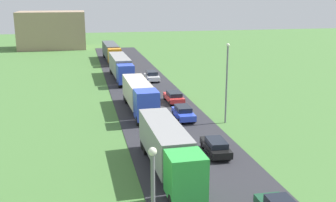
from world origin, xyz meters
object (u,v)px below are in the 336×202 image
at_px(car_second, 216,146).
at_px(distant_building, 52,30).
at_px(car_fifth, 152,76).
at_px(truck_fourth, 111,51).
at_px(truck_second, 139,95).
at_px(truck_third, 121,66).
at_px(truck_lead, 168,147).
at_px(car_third, 183,113).
at_px(lamppost_second, 227,80).
at_px(car_fourth, 174,97).

height_order(car_second, distant_building, distant_building).
bearing_deg(car_fifth, truck_fourth, 102.10).
xyz_separation_m(truck_second, truck_third, (-0.22, 19.78, 0.05)).
distance_m(truck_lead, truck_fourth, 56.52).
bearing_deg(car_third, distant_building, 104.45).
height_order(truck_third, distant_building, distant_building).
distance_m(truck_third, car_second, 34.89).
distance_m(truck_fourth, lamppost_second, 46.06).
relative_size(truck_fourth, distant_building, 0.89).
relative_size(car_second, car_fourth, 1.00).
bearing_deg(car_fifth, car_third, -90.44).
relative_size(car_fourth, car_fifth, 1.09).
relative_size(truck_fourth, car_second, 3.31).
bearing_deg(distant_building, car_second, -77.28).
height_order(car_fourth, distant_building, distant_building).
height_order(truck_second, car_fourth, truck_second).
xyz_separation_m(car_second, car_fifth, (-0.05, 31.85, 0.07)).
bearing_deg(car_fifth, distant_building, 110.70).
height_order(truck_lead, lamppost_second, lamppost_second).
distance_m(truck_second, distant_building, 65.38).
height_order(truck_lead, car_second, truck_lead).
relative_size(car_third, distant_building, 0.27).
bearing_deg(car_fifth, truck_third, 149.91).
distance_m(truck_second, car_fifth, 17.69).
height_order(car_third, car_fourth, car_third).
bearing_deg(distant_building, truck_second, -78.27).
height_order(truck_lead, truck_third, truck_third).
bearing_deg(car_fourth, distant_building, 106.68).
xyz_separation_m(truck_third, car_fifth, (4.66, -2.70, -1.27)).
relative_size(truck_third, car_fourth, 3.12).
xyz_separation_m(car_second, car_third, (-0.22, 10.61, 0.04)).
distance_m(car_fourth, car_fifth, 13.78).
bearing_deg(truck_fourth, car_third, -84.00).
xyz_separation_m(truck_third, truck_fourth, (-0.04, 19.19, -0.04)).
height_order(truck_fourth, car_second, truck_fourth).
bearing_deg(truck_lead, car_third, 71.09).
relative_size(truck_third, truck_fourth, 0.94).
bearing_deg(truck_lead, car_second, 30.06).
bearing_deg(car_fourth, truck_fourth, 98.21).
bearing_deg(truck_fourth, truck_second, -89.62).
height_order(truck_second, truck_fourth, truck_second).
xyz_separation_m(truck_second, car_second, (4.49, -14.77, -1.29)).
relative_size(car_fifth, distant_building, 0.25).
xyz_separation_m(truck_lead, truck_fourth, (0.05, 56.52, -0.02)).
xyz_separation_m(truck_fourth, distant_building, (-13.02, 24.99, 2.55)).
height_order(car_fourth, car_fifth, car_fifth).
height_order(truck_lead, car_fifth, truck_lead).
xyz_separation_m(truck_second, car_fourth, (4.89, 3.30, -1.28)).
relative_size(lamppost_second, distant_building, 0.52).
xyz_separation_m(truck_third, car_second, (4.71, -34.54, -1.34)).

